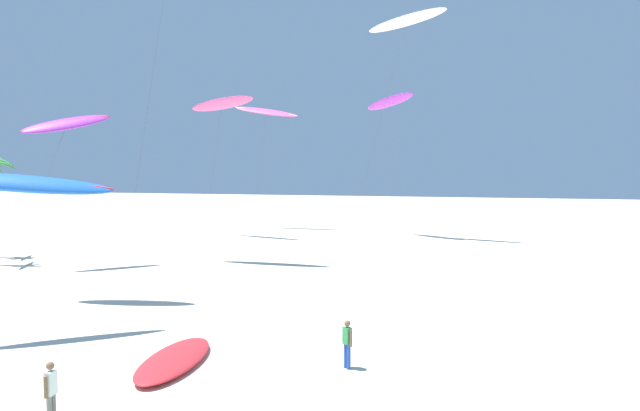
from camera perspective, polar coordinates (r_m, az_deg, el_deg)
flying_kite_0 at (r=67.36m, az=-5.27°, el=9.12°), size 7.36×9.51×14.36m
flying_kite_2 at (r=43.38m, az=-23.55°, el=7.33°), size 4.63×9.29×10.96m
flying_kite_3 at (r=58.40m, az=8.44°, el=17.45°), size 8.20×10.17×21.83m
flying_kite_5 at (r=25.58m, az=-27.26°, el=1.94°), size 5.95×6.33×6.92m
flying_kite_7 at (r=59.17m, az=-9.60°, el=9.79°), size 8.16×6.50×14.15m
flying_kite_8 at (r=59.31m, az=6.81°, el=10.04°), size 6.05×9.64×14.43m
grounded_kite_1 at (r=21.19m, az=-14.07°, el=-14.37°), size 2.69×5.32×0.36m
person_near_left at (r=20.00m, az=2.68°, el=-13.20°), size 0.42×0.35×1.64m
person_near_right at (r=17.21m, az=-24.83°, el=-16.16°), size 0.24×0.51×1.71m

